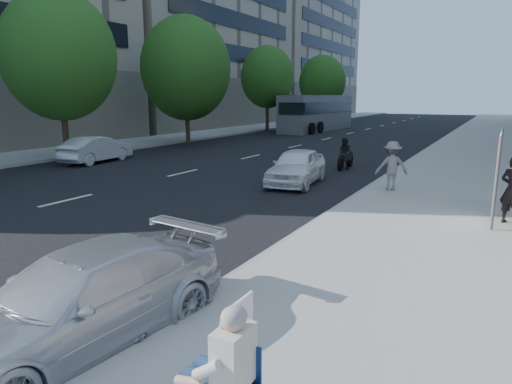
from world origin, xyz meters
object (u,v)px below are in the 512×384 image
Objects in this scene: white_sedan_mid at (96,149)px; bus at (318,113)px; protest_banner at (497,169)px; motorcycle at (345,155)px; parked_sedan at (82,299)px; seated_protester at (223,360)px; white_sedan_near at (297,166)px; jogger at (392,166)px.

bus is at bearing -100.50° from white_sedan_mid.
protest_banner is 1.50× the size of motorcycle.
protest_banner is at bearing -48.90° from motorcycle.
protest_banner is at bearing 70.55° from parked_sedan.
bus reaches higher than protest_banner.
white_sedan_mid is at bearing 143.53° from parked_sedan.
white_sedan_mid is 0.33× the size of bus.
motorcycle is (11.52, 3.85, -0.01)m from white_sedan_mid.
motorcycle is at bearing -167.40° from white_sedan_mid.
seated_protester is 13.19m from white_sedan_near.
seated_protester reaches higher than motorcycle.
motorcycle is at bearing -81.43° from jogger.
protest_banner reaches higher than parked_sedan.
jogger is at bearing 171.22° from white_sedan_mid.
white_sedan_mid is at bearing -163.07° from motorcycle.
parked_sedan is 38.93m from bus.
motorcycle is (-3.03, 4.59, -0.33)m from jogger.
white_sedan_mid is (-11.03, 0.52, -0.01)m from white_sedan_near.
white_sedan_mid is at bearing -27.77° from jogger.
white_sedan_mid is (-14.55, 0.74, -0.32)m from jogger.
jogger is 0.41× the size of white_sedan_mid.
seated_protester is 0.30× the size of parked_sedan.
motorcycle is at bearing 132.64° from protest_banner.
jogger reaches higher than seated_protester.
jogger reaches higher than motorcycle.
motorcycle reaches higher than white_sedan_near.
protest_banner reaches higher than motorcycle.
white_sedan_near is (-3.52, 0.22, -0.30)m from jogger.
motorcycle is 0.17× the size of bus.
jogger is at bearing -62.11° from bus.
white_sedan_mid is 1.93× the size of motorcycle.
motorcycle reaches higher than white_sedan_mid.
jogger is at bearing -11.12° from white_sedan_near.
white_sedan_near is 0.32× the size of bus.
jogger is 0.42× the size of white_sedan_near.
parked_sedan is 17.89m from white_sedan_mid.
protest_banner is (2.00, 10.05, 0.53)m from seated_protester.
protest_banner is at bearing -58.72° from bus.
bus is at bearing 119.24° from protest_banner.
seated_protester is 20.27m from white_sedan_mid.
parked_sedan is at bearing -116.11° from protest_banner.
white_sedan_near is 0.99× the size of white_sedan_mid.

